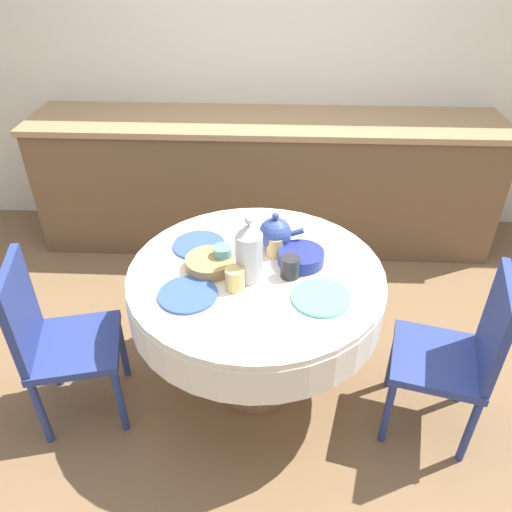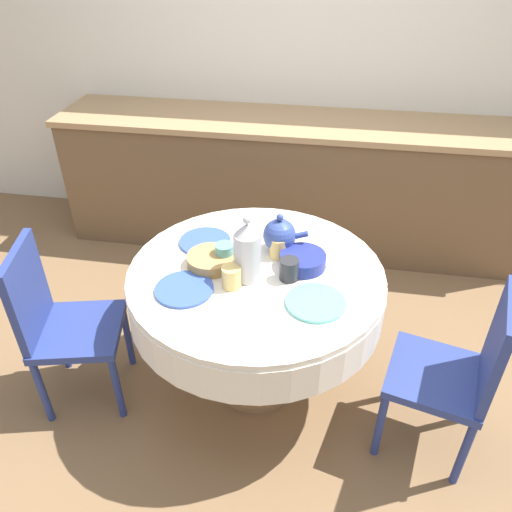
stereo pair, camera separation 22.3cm
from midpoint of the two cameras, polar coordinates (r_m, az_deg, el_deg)
ground_plane at (r=2.77m, az=-2.37°, el=-14.10°), size 12.00×12.00×0.00m
wall_back at (r=3.71m, az=-0.43°, el=22.41°), size 7.00×0.05×2.60m
kitchen_counter at (r=3.66m, az=-0.66°, el=8.48°), size 3.24×0.64×0.94m
dining_table at (r=2.35m, az=-2.72°, el=-4.26°), size 1.19×1.19×0.74m
chair_left at (r=2.36m, az=19.72°, el=-10.36°), size 0.49×0.49×0.89m
chair_right at (r=2.51m, az=-24.45°, el=-8.49°), size 0.48×0.48×0.89m
plate_near_left at (r=2.16m, az=-10.74°, el=-4.46°), size 0.25×0.25×0.01m
cup_near_left at (r=2.15m, az=-5.42°, el=-2.71°), size 0.09×0.09×0.10m
plate_near_right at (r=2.11m, az=4.48°, el=-4.89°), size 0.25×0.25×0.01m
cup_near_right at (r=2.21m, az=1.06°, el=-1.37°), size 0.09×0.09×0.10m
plate_far_left at (r=2.46m, az=-9.10°, el=1.16°), size 0.25×0.25×0.01m
cup_far_left at (r=2.29m, az=-6.59°, el=-0.11°), size 0.09×0.09×0.10m
plate_far_right at (r=2.42m, az=4.32°, el=0.87°), size 0.25×0.25×0.01m
cup_far_right at (r=2.35m, az=-0.47°, el=1.08°), size 0.09×0.09×0.10m
coffee_carafe at (r=2.15m, az=-3.78°, el=0.30°), size 0.12×0.12×0.32m
teapot at (r=2.36m, az=-0.45°, el=2.46°), size 0.22×0.16×0.20m
bread_basket at (r=2.29m, az=-8.08°, el=-0.93°), size 0.22×0.22×0.05m
fruit_bowl at (r=2.30m, az=2.43°, el=-0.23°), size 0.21×0.21×0.06m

